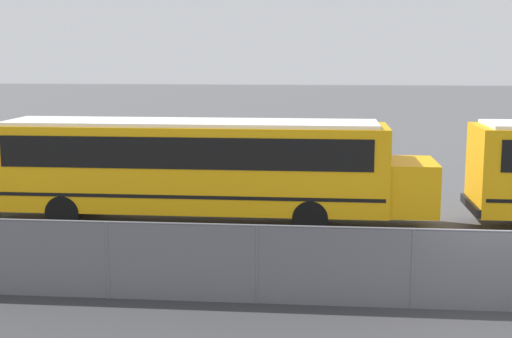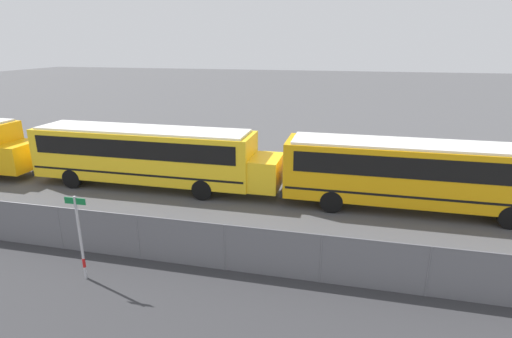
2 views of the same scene
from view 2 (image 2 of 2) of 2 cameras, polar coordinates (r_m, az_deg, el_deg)
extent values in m
cylinder|color=slate|center=(15.91, -26.16, -7.62)|extent=(0.07, 0.07, 1.61)
cylinder|color=slate|center=(14.25, -16.43, -9.38)|extent=(0.07, 0.07, 1.61)
cylinder|color=slate|center=(13.09, -4.47, -11.16)|extent=(0.07, 0.07, 1.61)
cylinder|color=slate|center=(12.60, 9.24, -12.60)|extent=(0.07, 0.07, 1.61)
cylinder|color=slate|center=(12.83, 23.36, -13.34)|extent=(0.07, 0.07, 1.61)
cube|color=#EDA80F|center=(25.07, -30.65, 1.56)|extent=(1.36, 2.22, 1.47)
cube|color=yellow|center=(20.97, -15.78, 2.06)|extent=(11.33, 2.42, 2.45)
cube|color=black|center=(20.84, -15.90, 3.49)|extent=(10.43, 2.46, 0.88)
cube|color=black|center=(21.16, -15.63, 0.27)|extent=(11.11, 2.45, 0.10)
cube|color=yellow|center=(18.92, 1.45, -0.47)|extent=(1.36, 2.22, 1.47)
cube|color=black|center=(24.49, -27.37, 0.30)|extent=(0.12, 2.42, 0.24)
cube|color=silver|center=(20.68, -16.07, 5.47)|extent=(10.77, 2.18, 0.10)
cylinder|color=black|center=(20.87, -5.58, -0.93)|extent=(0.99, 0.28, 0.99)
cylinder|color=black|center=(18.95, -7.69, -2.96)|extent=(0.99, 0.28, 0.99)
cylinder|color=black|center=(24.02, -21.66, 0.36)|extent=(0.99, 0.28, 0.99)
cylinder|color=black|center=(22.36, -24.77, -1.25)|extent=(0.99, 0.28, 0.99)
cube|color=orange|center=(18.58, 22.00, -0.54)|extent=(11.33, 2.42, 2.45)
cube|color=black|center=(18.43, 22.19, 1.05)|extent=(10.43, 2.46, 0.88)
cube|color=black|center=(18.79, 21.76, -2.54)|extent=(11.11, 2.45, 0.10)
cube|color=black|center=(18.88, 4.24, -2.44)|extent=(0.12, 2.42, 0.24)
cube|color=silver|center=(18.25, 22.45, 3.27)|extent=(10.77, 2.18, 0.10)
cylinder|color=black|center=(20.80, 30.80, -3.50)|extent=(0.99, 0.28, 0.99)
cylinder|color=black|center=(18.87, 32.64, -5.81)|extent=(0.99, 0.28, 0.99)
cylinder|color=black|center=(19.76, 11.07, -2.27)|extent=(0.99, 0.28, 0.99)
cylinder|color=black|center=(17.72, 10.72, -4.60)|extent=(0.99, 0.28, 0.99)
cylinder|color=#B7B7BC|center=(13.47, -23.79, -9.09)|extent=(0.08, 0.08, 2.77)
cylinder|color=red|center=(13.84, -23.36, -12.20)|extent=(0.09, 0.09, 0.30)
cube|color=#147238|center=(12.99, -24.45, -4.18)|extent=(0.70, 0.02, 0.20)
camera|label=1|loc=(7.69, 119.68, -25.34)|focal=50.00mm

